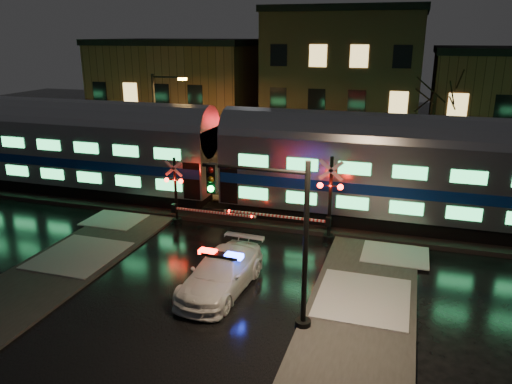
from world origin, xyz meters
TOP-DOWN VIEW (x-y plane):
  - ground at (0.00, 0.00)m, footprint 120.00×120.00m
  - ballast at (0.00, 5.00)m, footprint 90.00×4.20m
  - sidewalk_left at (-6.50, -6.00)m, footprint 4.00×20.00m
  - sidewalk_right at (6.50, -6.00)m, footprint 4.00×20.00m
  - building_left at (-13.00, 22.00)m, footprint 14.00×10.00m
  - building_mid at (2.00, 22.50)m, footprint 12.00×11.00m
  - train at (-2.57, 5.00)m, footprint 51.00×3.12m
  - police_car at (0.95, -3.87)m, footprint 2.45×5.37m
  - crossing_signal_right at (3.87, 2.31)m, footprint 6.16×0.67m
  - crossing_signal_left at (-3.75, 2.30)m, footprint 5.22×0.63m
  - traffic_light at (3.73, -5.59)m, footprint 3.93×0.70m
  - streetlight at (-8.51, 9.00)m, footprint 2.49×0.26m

SIDE VIEW (x-z plane):
  - ground at x=0.00m, z-range 0.00..0.00m
  - sidewalk_left at x=-6.50m, z-range 0.00..0.12m
  - sidewalk_right at x=6.50m, z-range 0.00..0.12m
  - ballast at x=0.00m, z-range 0.00..0.24m
  - police_car at x=0.95m, z-range -0.08..1.62m
  - crossing_signal_left at x=-3.75m, z-range -0.33..3.37m
  - crossing_signal_right at x=3.87m, z-range -0.37..3.99m
  - traffic_light at x=3.73m, z-range 0.19..6.26m
  - train at x=-2.57m, z-range 0.42..6.35m
  - streetlight at x=-8.51m, z-range 0.57..8.02m
  - building_left at x=-13.00m, z-range 0.00..9.00m
  - building_mid at x=2.00m, z-range 0.00..11.50m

